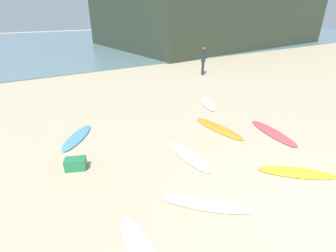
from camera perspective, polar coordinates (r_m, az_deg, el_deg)
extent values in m
plane|color=#C6B28E|center=(6.49, 31.66, -18.70)|extent=(120.00, 120.00, 0.00)
cube|color=slate|center=(38.60, -25.76, 16.76)|extent=(120.00, 40.00, 0.08)
cube|color=#333D2D|center=(35.91, 9.81, 25.57)|extent=(27.36, 19.00, 9.15)
ellipsoid|color=silver|center=(7.72, 4.82, -6.80)|extent=(0.61, 2.07, 0.06)
ellipsoid|color=white|center=(12.05, 9.25, 5.10)|extent=(1.35, 1.96, 0.09)
ellipsoid|color=#F9E4C5|center=(6.09, 8.87, -17.19)|extent=(1.88, 1.86, 0.07)
ellipsoid|color=orange|center=(9.60, 11.54, -0.52)|extent=(0.71, 2.38, 0.06)
ellipsoid|color=#519ADA|center=(9.30, -20.20, -2.45)|extent=(1.64, 1.88, 0.08)
ellipsoid|color=yellow|center=(7.82, 27.40, -9.47)|extent=(1.85, 1.75, 0.07)
ellipsoid|color=#D84D55|center=(9.84, 22.99, -1.43)|extent=(1.04, 2.34, 0.07)
cylinder|color=#1E3342|center=(17.84, 7.93, 13.06)|extent=(0.14, 0.14, 0.89)
cylinder|color=#1E3342|center=(17.65, 8.07, 12.93)|extent=(0.14, 0.14, 0.89)
cylinder|color=#1E3342|center=(17.59, 8.16, 15.58)|extent=(0.38, 0.38, 0.74)
sphere|color=brown|center=(17.52, 8.26, 17.16)|extent=(0.24, 0.24, 0.24)
cube|color=#287F51|center=(7.53, -20.48, -8.17)|extent=(0.65, 0.53, 0.34)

